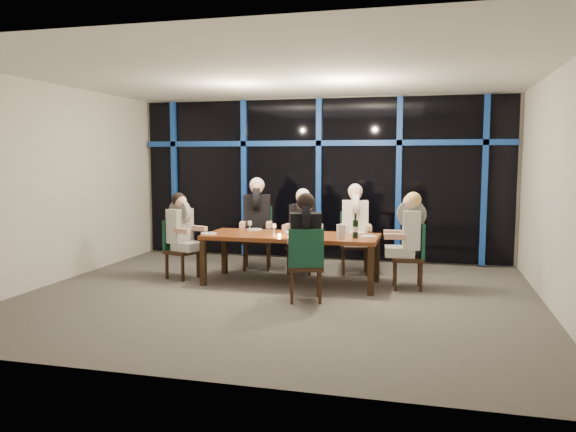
{
  "coord_description": "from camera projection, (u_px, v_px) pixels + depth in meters",
  "views": [
    {
      "loc": [
        2.02,
        -7.28,
        1.91
      ],
      "look_at": [
        0.0,
        0.6,
        1.05
      ],
      "focal_mm": 35.0,
      "sensor_mm": 36.0,
      "label": 1
    }
  ],
  "objects": [
    {
      "name": "chair_far_left",
      "position": [
        257.0,
        234.0,
        9.62
      ],
      "size": [
        0.59,
        0.59,
        1.06
      ],
      "rotation": [
        0.0,
        0.0,
        0.23
      ],
      "color": "black",
      "rests_on": "ground"
    },
    {
      "name": "wine_glass_c",
      "position": [
        321.0,
        227.0,
        8.32
      ],
      "size": [
        0.07,
        0.07,
        0.17
      ],
      "color": "white",
      "rests_on": "dining_table"
    },
    {
      "name": "plate_end_right",
      "position": [
        369.0,
        236.0,
        8.17
      ],
      "size": [
        0.24,
        0.24,
        0.01
      ],
      "primitive_type": "cylinder",
      "color": "white",
      "rests_on": "dining_table"
    },
    {
      "name": "diner_end_right",
      "position": [
        409.0,
        226.0,
        8.07
      ],
      "size": [
        0.62,
        0.5,
        0.94
      ],
      "rotation": [
        0.0,
        0.0,
        4.82
      ],
      "color": "black",
      "rests_on": "ground"
    },
    {
      "name": "tea_light",
      "position": [
        279.0,
        235.0,
        8.26
      ],
      "size": [
        0.05,
        0.05,
        0.03
      ],
      "primitive_type": "cylinder",
      "color": "#FFA24C",
      "rests_on": "dining_table"
    },
    {
      "name": "chair_far_right",
      "position": [
        355.0,
        239.0,
        9.23
      ],
      "size": [
        0.54,
        0.54,
        1.0
      ],
      "rotation": [
        0.0,
        0.0,
        0.18
      ],
      "color": "black",
      "rests_on": "ground"
    },
    {
      "name": "diner_end_left",
      "position": [
        182.0,
        223.0,
        8.78
      ],
      "size": [
        0.63,
        0.56,
        0.9
      ],
      "rotation": [
        0.0,
        0.0,
        1.23
      ],
      "color": "black",
      "rests_on": "ground"
    },
    {
      "name": "dining_table",
      "position": [
        291.0,
        239.0,
        8.42
      ],
      "size": [
        2.6,
        1.0,
        0.75
      ],
      "color": "brown",
      "rests_on": "ground"
    },
    {
      "name": "chair_end_left",
      "position": [
        178.0,
        246.0,
        8.86
      ],
      "size": [
        0.55,
        0.55,
        0.92
      ],
      "rotation": [
        0.0,
        0.0,
        1.23
      ],
      "color": "black",
      "rests_on": "ground"
    },
    {
      "name": "chair_far_mid",
      "position": [
        303.0,
        240.0,
        9.29
      ],
      "size": [
        0.46,
        0.46,
        0.95
      ],
      "rotation": [
        0.0,
        0.0,
        -0.05
      ],
      "color": "black",
      "rests_on": "ground"
    },
    {
      "name": "room",
      "position": [
        277.0,
        148.0,
        7.51
      ],
      "size": [
        7.04,
        7.0,
        3.02
      ],
      "color": "#5B5650",
      "rests_on": "ground"
    },
    {
      "name": "diner_far_left",
      "position": [
        257.0,
        210.0,
        9.48
      ],
      "size": [
        0.6,
        0.71,
        1.04
      ],
      "rotation": [
        0.0,
        0.0,
        0.23
      ],
      "color": "black",
      "rests_on": "ground"
    },
    {
      "name": "wine_glass_b",
      "position": [
        304.0,
        226.0,
        8.5
      ],
      "size": [
        0.07,
        0.07,
        0.17
      ],
      "color": "silver",
      "rests_on": "dining_table"
    },
    {
      "name": "plate_far_right",
      "position": [
        357.0,
        233.0,
        8.57
      ],
      "size": [
        0.24,
        0.24,
        0.01
      ],
      "primitive_type": "cylinder",
      "color": "white",
      "rests_on": "dining_table"
    },
    {
      "name": "plate_near_mid",
      "position": [
        304.0,
        238.0,
        7.97
      ],
      "size": [
        0.24,
        0.24,
        0.01
      ],
      "primitive_type": "cylinder",
      "color": "white",
      "rests_on": "dining_table"
    },
    {
      "name": "plate_end_left",
      "position": [
        209.0,
        233.0,
        8.47
      ],
      "size": [
        0.24,
        0.24,
        0.01
      ],
      "primitive_type": "cylinder",
      "color": "white",
      "rests_on": "dining_table"
    },
    {
      "name": "diner_far_mid",
      "position": [
        302.0,
        218.0,
        9.17
      ],
      "size": [
        0.48,
        0.6,
        0.93
      ],
      "rotation": [
        0.0,
        0.0,
        -0.05
      ],
      "color": "black",
      "rests_on": "ground"
    },
    {
      "name": "window_wall",
      "position": [
        320.0,
        176.0,
        10.38
      ],
      "size": [
        6.86,
        0.43,
        2.94
      ],
      "color": "black",
      "rests_on": "ground"
    },
    {
      "name": "chair_near_mid",
      "position": [
        306.0,
        261.0,
        7.35
      ],
      "size": [
        0.56,
        0.56,
        0.98
      ],
      "rotation": [
        0.0,
        0.0,
        3.4
      ],
      "color": "black",
      "rests_on": "ground"
    },
    {
      "name": "diner_far_right",
      "position": [
        355.0,
        216.0,
        9.11
      ],
      "size": [
        0.54,
        0.67,
        0.98
      ],
      "rotation": [
        0.0,
        0.0,
        0.18
      ],
      "color": "white",
      "rests_on": "ground"
    },
    {
      "name": "water_pitcher",
      "position": [
        341.0,
        232.0,
        7.95
      ],
      "size": [
        0.13,
        0.11,
        0.21
      ],
      "rotation": [
        0.0,
        0.0,
        0.29
      ],
      "color": "silver",
      "rests_on": "dining_table"
    },
    {
      "name": "wine_glass_e",
      "position": [
        356.0,
        227.0,
        8.3
      ],
      "size": [
        0.06,
        0.06,
        0.16
      ],
      "color": "silver",
      "rests_on": "dining_table"
    },
    {
      "name": "diner_near_mid",
      "position": [
        306.0,
        231.0,
        7.39
      ],
      "size": [
        0.56,
        0.66,
        0.96
      ],
      "rotation": [
        0.0,
        0.0,
        3.4
      ],
      "color": "black",
      "rests_on": "ground"
    },
    {
      "name": "wine_bottle",
      "position": [
        355.0,
        229.0,
        8.02
      ],
      "size": [
        0.08,
        0.08,
        0.36
      ],
      "rotation": [
        0.0,
        0.0,
        -0.15
      ],
      "color": "black",
      "rests_on": "dining_table"
    },
    {
      "name": "wine_glass_a",
      "position": [
        274.0,
        226.0,
        8.43
      ],
      "size": [
        0.06,
        0.06,
        0.16
      ],
      "color": "white",
      "rests_on": "dining_table"
    },
    {
      "name": "chair_end_right",
      "position": [
        414.0,
        252.0,
        8.09
      ],
      "size": [
        0.49,
        0.49,
        0.96
      ],
      "rotation": [
        0.0,
        0.0,
        4.82
      ],
      "color": "black",
      "rests_on": "ground"
    },
    {
      "name": "plate_far_mid",
      "position": [
        292.0,
        232.0,
        8.65
      ],
      "size": [
        0.24,
        0.24,
        0.01
      ],
      "primitive_type": "cylinder",
      "color": "white",
      "rests_on": "dining_table"
    },
    {
      "name": "plate_far_left",
      "position": [
        254.0,
        229.0,
        8.95
      ],
      "size": [
        0.24,
        0.24,
        0.01
      ],
      "primitive_type": "cylinder",
      "color": "white",
      "rests_on": "dining_table"
    },
    {
      "name": "wine_glass_d",
      "position": [
        250.0,
        224.0,
        8.75
      ],
      "size": [
        0.06,
        0.06,
        0.17
      ],
      "color": "silver",
      "rests_on": "dining_table"
    }
  ]
}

